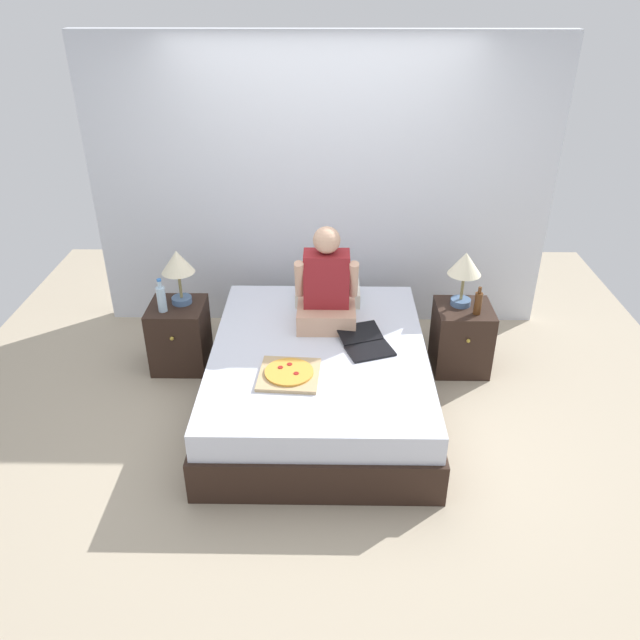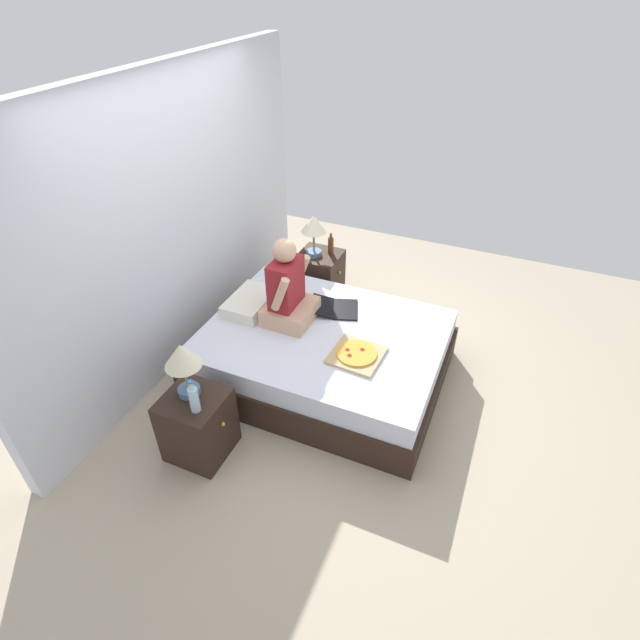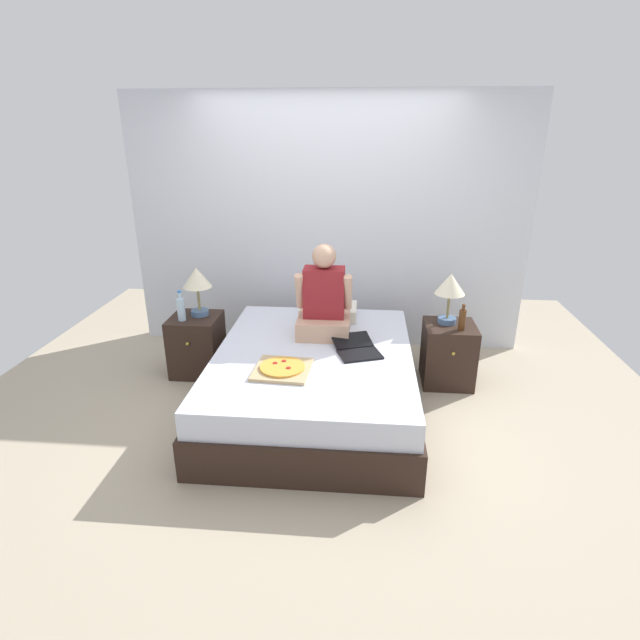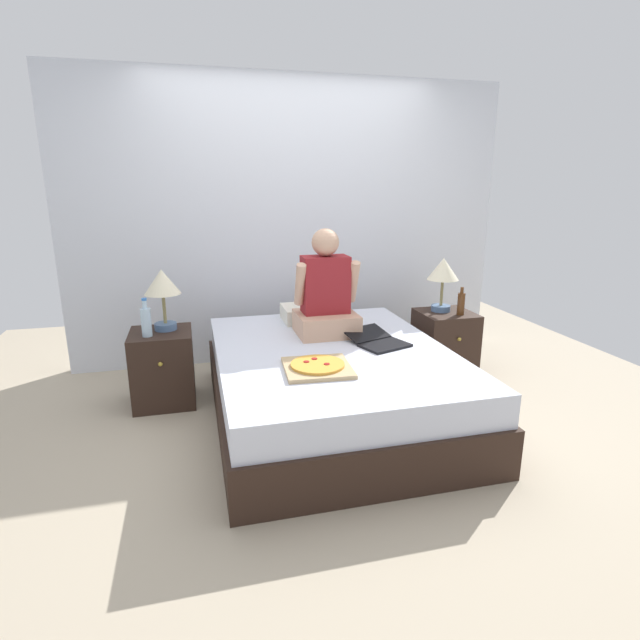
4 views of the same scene
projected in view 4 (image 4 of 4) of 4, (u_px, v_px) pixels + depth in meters
The scene contains 13 objects.
ground_plane at pixel (332, 416), 3.55m from camera, with size 5.94×5.94×0.00m, color tan.
wall_back at pixel (291, 223), 4.51m from camera, with size 3.94×0.12×2.50m, color silver.
bed at pixel (332, 383), 3.48m from camera, with size 1.59×2.06×0.51m.
nightstand_left at pixel (163, 367), 3.70m from camera, with size 0.44×0.47×0.55m.
lamp_on_left_nightstand at pixel (162, 286), 3.60m from camera, with size 0.26×0.26×0.45m.
water_bottle at pixel (146, 321), 3.50m from camera, with size 0.07×0.07×0.28m.
nightstand_right at pixel (444, 344), 4.25m from camera, with size 0.44×0.47×0.55m.
lamp_on_right_nightstand at pixel (443, 273), 4.13m from camera, with size 0.26×0.26×0.45m.
beer_bottle at pixel (461, 303), 4.08m from camera, with size 0.06×0.06×0.23m.
pillow at pixel (314, 313), 4.11m from camera, with size 0.52×0.34×0.12m, color silver.
person_seated at pixel (326, 296), 3.68m from camera, with size 0.47×0.40×0.78m.
laptop at pixel (379, 341), 3.50m from camera, with size 0.44×0.50×0.07m.
pizza_box at pixel (318, 367), 3.02m from camera, with size 0.43×0.43×0.05m.
Camera 4 is at (-0.88, -3.12, 1.60)m, focal length 28.00 mm.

